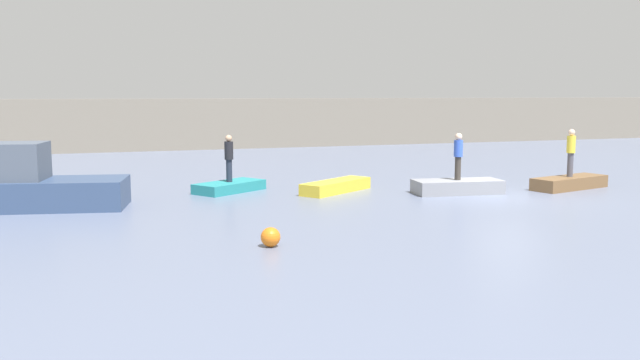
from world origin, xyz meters
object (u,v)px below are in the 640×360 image
at_px(rowboat_yellow, 336,186).
at_px(mooring_buoy, 271,237).
at_px(rowboat_teal, 229,187).
at_px(person_yellow_shirt, 571,150).
at_px(motorboat, 28,186).
at_px(rowboat_grey, 457,187).
at_px(person_blue_shirt, 458,154).
at_px(rowboat_brown, 569,183).
at_px(person_dark_shirt, 229,156).

relative_size(rowboat_yellow, mooring_buoy, 6.95).
distance_m(rowboat_teal, person_yellow_shirt, 12.94).
height_order(rowboat_teal, person_yellow_shirt, person_yellow_shirt).
bearing_deg(rowboat_yellow, rowboat_teal, 125.57).
bearing_deg(motorboat, rowboat_grey, -6.38).
height_order(rowboat_grey, person_blue_shirt, person_blue_shirt).
height_order(rowboat_brown, person_dark_shirt, person_dark_shirt).
relative_size(motorboat, rowboat_grey, 1.87).
bearing_deg(person_dark_shirt, rowboat_teal, -26.57).
distance_m(rowboat_brown, person_dark_shirt, 12.93).
height_order(rowboat_yellow, person_yellow_shirt, person_yellow_shirt).
bearing_deg(rowboat_brown, person_yellow_shirt, 0.00).
distance_m(motorboat, mooring_buoy, 9.62).
xyz_separation_m(rowboat_brown, person_blue_shirt, (-4.66, 0.35, 1.22)).
bearing_deg(rowboat_yellow, person_yellow_shirt, -47.68).
bearing_deg(person_yellow_shirt, rowboat_grey, 175.71).
bearing_deg(motorboat, mooring_buoy, -52.89).
relative_size(rowboat_brown, mooring_buoy, 7.17).
relative_size(rowboat_teal, mooring_buoy, 5.75).
xyz_separation_m(rowboat_teal, rowboat_yellow, (3.69, -1.38, 0.03)).
distance_m(rowboat_brown, person_blue_shirt, 4.83).
bearing_deg(person_dark_shirt, mooring_buoy, -95.70).
bearing_deg(rowboat_grey, person_yellow_shirt, 3.16).
xyz_separation_m(rowboat_brown, mooring_buoy, (-13.31, -5.69, 0.00)).
distance_m(motorboat, rowboat_yellow, 10.42).
xyz_separation_m(rowboat_brown, person_yellow_shirt, (0.00, 0.00, 1.25)).
bearing_deg(rowboat_brown, rowboat_teal, 149.37).
xyz_separation_m(rowboat_grey, person_yellow_shirt, (4.66, -0.35, 1.23)).
height_order(rowboat_teal, mooring_buoy, mooring_buoy).
relative_size(person_dark_shirt, mooring_buoy, 3.69).
bearing_deg(person_dark_shirt, person_blue_shirt, -22.32).
bearing_deg(mooring_buoy, rowboat_yellow, 59.51).
bearing_deg(person_dark_shirt, person_yellow_shirt, -15.87).
distance_m(motorboat, rowboat_teal, 6.91).
distance_m(rowboat_brown, person_yellow_shirt, 1.25).
xyz_separation_m(rowboat_teal, mooring_buoy, (-0.92, -9.21, 0.05)).
bearing_deg(rowboat_teal, rowboat_yellow, -54.10).
distance_m(rowboat_teal, rowboat_brown, 12.88).
height_order(rowboat_yellow, person_dark_shirt, person_dark_shirt).
xyz_separation_m(person_yellow_shirt, mooring_buoy, (-13.31, -5.69, -1.25)).
relative_size(rowboat_grey, person_blue_shirt, 1.87).
xyz_separation_m(motorboat, person_blue_shirt, (14.44, -1.61, 0.72)).
distance_m(person_yellow_shirt, person_blue_shirt, 4.68).
distance_m(rowboat_grey, person_dark_shirt, 8.42).
bearing_deg(rowboat_yellow, motorboat, 147.07).
xyz_separation_m(rowboat_grey, person_dark_shirt, (-7.73, 3.17, 1.09)).
height_order(motorboat, rowboat_brown, motorboat).
xyz_separation_m(rowboat_teal, person_yellow_shirt, (12.39, -3.52, 1.30)).
height_order(rowboat_yellow, rowboat_brown, rowboat_brown).
xyz_separation_m(rowboat_yellow, person_blue_shirt, (4.03, -1.79, 1.24)).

